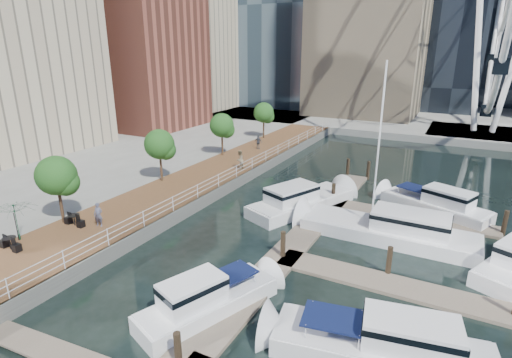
{
  "coord_description": "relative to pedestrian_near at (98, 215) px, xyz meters",
  "views": [
    {
      "loc": [
        11.58,
        -11.77,
        12.17
      ],
      "look_at": [
        -1.41,
        12.9,
        3.0
      ],
      "focal_mm": 28.0,
      "sensor_mm": 36.0,
      "label": 1
    }
  ],
  "objects": [
    {
      "name": "moored_yachts",
      "position": [
        16.84,
        7.49,
        -1.81
      ],
      "size": [
        22.0,
        34.49,
        11.5
      ],
      "color": "white",
      "rests_on": "ground"
    },
    {
      "name": "pier",
      "position": [
        22.76,
        47.31,
        -1.31
      ],
      "size": [
        14.0,
        12.0,
        1.0
      ],
      "primitive_type": "cube",
      "color": "gray",
      "rests_on": "ground"
    },
    {
      "name": "street_trees",
      "position": [
        -2.64,
        9.31,
        2.48
      ],
      "size": [
        2.6,
        42.6,
        4.6
      ],
      "color": "#3F2B1C",
      "rests_on": "ground"
    },
    {
      "name": "seawall",
      "position": [
        2.76,
        10.31,
        -1.31
      ],
      "size": [
        0.25,
        60.0,
        1.0
      ],
      "primitive_type": "cube",
      "color": "#595954",
      "rests_on": "ground"
    },
    {
      "name": "floating_docks",
      "position": [
        16.72,
        5.29,
        -1.31
      ],
      "size": [
        16.0,
        34.0,
        2.6
      ],
      "color": "#6D6051",
      "rests_on": "ground"
    },
    {
      "name": "pedestrian_mid",
      "position": [
        1.66,
        15.62,
        0.12
      ],
      "size": [
        0.71,
        0.9,
        1.85
      ],
      "primitive_type": "imported",
      "rotation": [
        0.0,
        0.0,
        -1.58
      ],
      "color": "gray",
      "rests_on": "boardwalk"
    },
    {
      "name": "midrise_condos",
      "position": [
        -24.81,
        22.13,
        11.61
      ],
      "size": [
        19.0,
        67.0,
        28.0
      ],
      "color": "#BCAD8E",
      "rests_on": "ground"
    },
    {
      "name": "ground",
      "position": [
        8.76,
        -4.69,
        -1.81
      ],
      "size": [
        520.0,
        520.0,
        0.0
      ],
      "primitive_type": "plane",
      "color": "black",
      "rests_on": "ground"
    },
    {
      "name": "pedestrian_far",
      "position": [
        -0.47,
        23.65,
        -0.0
      ],
      "size": [
        0.96,
        0.44,
        1.61
      ],
      "primitive_type": "imported",
      "rotation": [
        0.0,
        0.0,
        3.19
      ],
      "color": "#363A44",
      "rests_on": "boardwalk"
    },
    {
      "name": "land_inland",
      "position": [
        -27.24,
        10.31,
        -1.31
      ],
      "size": [
        48.0,
        90.0,
        1.0
      ],
      "primitive_type": "cube",
      "color": "gray",
      "rests_on": "ground"
    },
    {
      "name": "railing",
      "position": [
        2.66,
        10.31,
        -0.28
      ],
      "size": [
        0.1,
        60.0,
        1.05
      ],
      "primitive_type": null,
      "color": "white",
      "rests_on": "boardwalk"
    },
    {
      "name": "pedestrian_near",
      "position": [
        0.0,
        0.0,
        0.0
      ],
      "size": [
        0.68,
        0.56,
        1.61
      ],
      "primitive_type": "imported",
      "rotation": [
        0.0,
        0.0,
        0.33
      ],
      "color": "#4F5269",
      "rests_on": "boardwalk"
    },
    {
      "name": "boardwalk",
      "position": [
        -0.24,
        10.31,
        -1.31
      ],
      "size": [
        6.0,
        60.0,
        1.0
      ],
      "primitive_type": "cube",
      "color": "brown",
      "rests_on": "ground"
    },
    {
      "name": "land_far",
      "position": [
        8.76,
        97.31,
        -1.31
      ],
      "size": [
        200.0,
        114.0,
        1.0
      ],
      "primitive_type": "cube",
      "color": "gray",
      "rests_on": "ground"
    }
  ]
}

